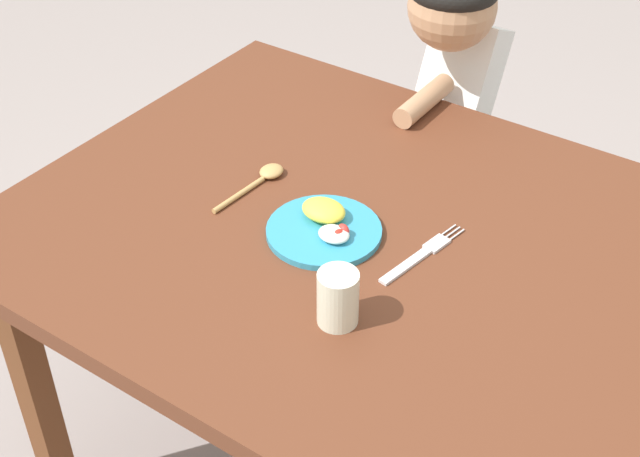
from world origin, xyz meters
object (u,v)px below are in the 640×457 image
at_px(fork, 420,256).
at_px(drinking_cup, 338,298).
at_px(person, 453,125).
at_px(plate, 325,227).
at_px(spoon, 263,177).

bearing_deg(fork, drinking_cup, -178.30).
height_order(fork, person, person).
distance_m(fork, person, 0.65).
xyz_separation_m(plate, drinking_cup, (0.14, -0.17, 0.03)).
height_order(fork, drinking_cup, drinking_cup).
bearing_deg(plate, spoon, 160.62).
height_order(plate, fork, plate).
xyz_separation_m(plate, spoon, (-0.19, 0.07, -0.00)).
bearing_deg(person, plate, 95.93).
bearing_deg(spoon, drinking_cup, -121.76).
height_order(spoon, person, person).
bearing_deg(plate, person, 95.93).
bearing_deg(spoon, person, -7.88).
height_order(plate, person, person).
bearing_deg(person, fork, 111.81).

